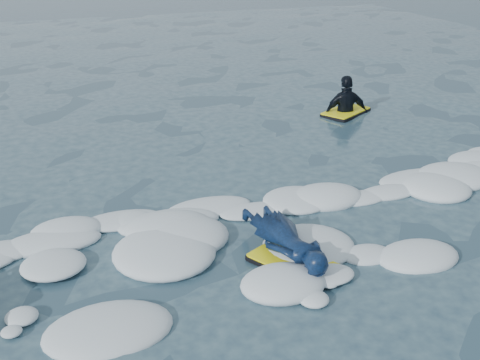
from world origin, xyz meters
name	(u,v)px	position (x,y,z in m)	size (l,w,h in m)	color
ground	(197,283)	(0.00, 0.00, 0.00)	(120.00, 120.00, 0.00)	#1B3343
foam_band	(175,241)	(0.00, 1.03, 0.00)	(12.00, 3.10, 0.30)	silver
prone_woman_unit	(288,242)	(1.17, 0.16, 0.22)	(1.03, 1.70, 0.42)	black
waiting_rider_unit	(345,115)	(4.73, 5.13, -0.01)	(1.27, 1.09, 1.67)	black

